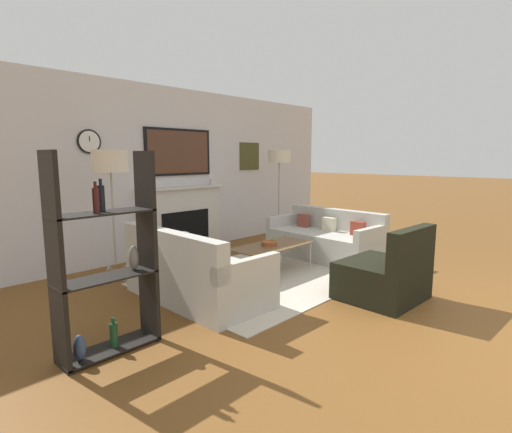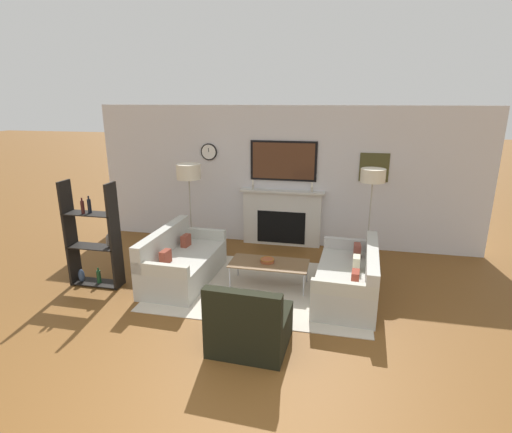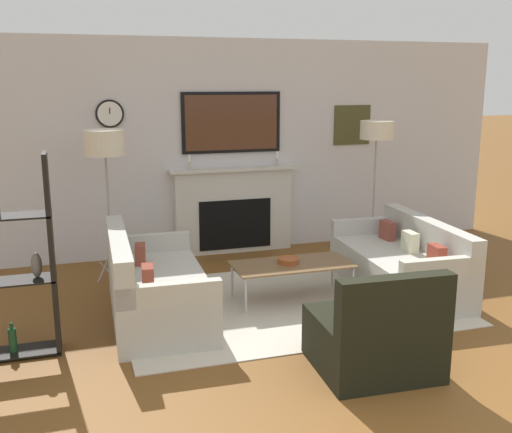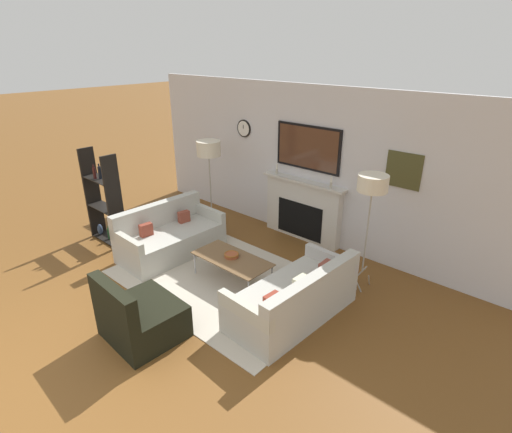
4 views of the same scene
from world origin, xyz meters
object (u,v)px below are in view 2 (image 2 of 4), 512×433
Objects in this scene: couch_left at (182,263)px; decorative_bowl at (267,260)px; shelf_unit at (93,239)px; floor_lamp_right at (373,177)px; armchair at (249,326)px; floor_lamp_left at (189,173)px; couch_right at (349,279)px; coffee_table at (269,264)px.

couch_left is 1.39m from decorative_bowl.
decorative_bowl is 0.13× the size of shelf_unit.
armchair is at bearing -117.57° from floor_lamp_right.
couch_right is at bearing -22.81° from floor_lamp_left.
floor_lamp_left reaches higher than couch_right.
decorative_bowl is (-0.10, 1.65, 0.14)m from armchair.
floor_lamp_left is 0.98× the size of floor_lamp_right.
armchair is at bearing -86.57° from decorative_bowl.
floor_lamp_left reaches higher than decorative_bowl.
armchair is 0.55× the size of shelf_unit.
coffee_table is 2.25m from floor_lamp_right.
shelf_unit is (-1.23, -0.45, 0.46)m from couch_left.
floor_lamp_right is (1.45, 2.77, 1.29)m from armchair.
couch_right is 1.05× the size of floor_lamp_right.
decorative_bowl is (1.38, 0.10, 0.13)m from couch_left.
armchair is at bearing -87.64° from coffee_table.
decorative_bowl is at bearing 143.94° from coffee_table.
shelf_unit reaches higher than decorative_bowl.
floor_lamp_right is at bearing 36.00° from decorative_bowl.
coffee_table is 0.71× the size of floor_lamp_left.
armchair is 4.12× the size of decorative_bowl.
coffee_table is at bearing -36.06° from decorative_bowl.
couch_left is at bearing 19.91° from shelf_unit.
couch_right is 3.91m from shelf_unit.
floor_lamp_left reaches higher than coffee_table.
armchair is 3.52m from floor_lamp_left.
shelf_unit is at bearing -168.81° from coffee_table.
coffee_table is 2.36m from floor_lamp_left.
shelf_unit is at bearing -158.11° from floor_lamp_right.
armchair is 2.96m from shelf_unit.
shelf_unit is at bearing -173.44° from couch_right.
floor_lamp_right reaches higher than couch_right.
floor_lamp_left is 1.03× the size of shelf_unit.
floor_lamp_right is (0.30, 1.23, 1.29)m from couch_right.
coffee_table is 0.70× the size of floor_lamp_right.
couch_left is at bearing -157.29° from floor_lamp_right.
floor_lamp_right is 4.55m from shelf_unit.
couch_left is at bearing 133.58° from armchair.
armchair is 3.39m from floor_lamp_right.
floor_lamp_right is (1.55, 1.12, 1.15)m from decorative_bowl.
floor_lamp_right reaches higher than coffee_table.
floor_lamp_left is at bearing 122.60° from armchair.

